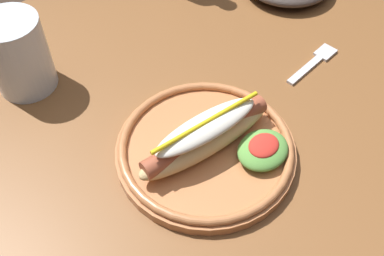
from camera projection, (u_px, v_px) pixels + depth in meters
name	position (u px, v px, depth m)	size (l,w,h in m)	color
dining_table	(166.00, 160.00, 0.75)	(1.37, 0.83, 0.74)	brown
hot_dog_plate	(211.00, 144.00, 0.62)	(0.25, 0.25, 0.08)	#B77042
fork	(315.00, 62.00, 0.76)	(0.12, 0.03, 0.00)	silver
water_cup	(18.00, 55.00, 0.68)	(0.09, 0.09, 0.12)	silver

